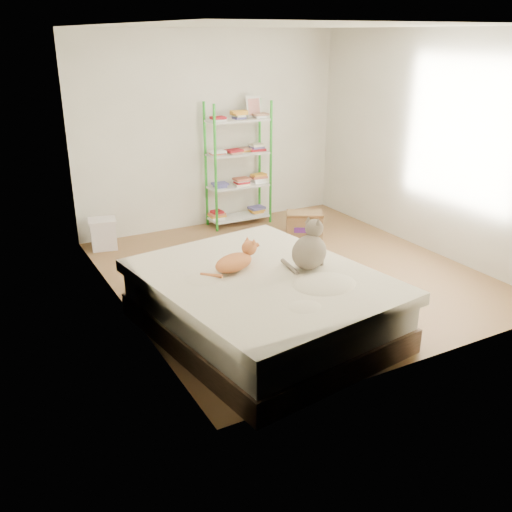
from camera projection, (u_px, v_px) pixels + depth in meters
room at (294, 159)px, 5.99m from camera, size 3.81×4.21×2.61m
bed at (262, 304)px, 5.07m from camera, size 2.05×2.43×0.56m
orange_cat at (234, 261)px, 5.03m from camera, size 0.53×0.40×0.19m
grey_cat at (309, 245)px, 5.03m from camera, size 0.50×0.47×0.45m
shelf_unit at (239, 164)px, 7.82m from camera, size 0.88×0.36×1.74m
cardboard_box at (304, 225)px, 7.53m from camera, size 0.59×0.62×0.38m
white_bin at (103, 234)px, 7.12m from camera, size 0.38×0.35×0.38m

